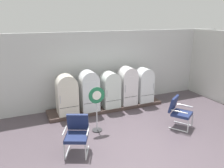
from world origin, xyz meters
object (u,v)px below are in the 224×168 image
Objects in this scene: refrigerator_4 at (144,84)px; sign_stand at (97,109)px; refrigerator_3 at (128,84)px; armchair_right at (179,111)px; armchair_left at (77,132)px; refrigerator_0 at (67,94)px; refrigerator_2 at (110,89)px; refrigerator_1 at (89,90)px.

refrigerator_4 is 2.93m from sign_stand.
armchair_right is (0.72, -2.22, -0.36)m from refrigerator_3.
armchair_left is 3.39m from armchair_right.
refrigerator_3 reaches higher than refrigerator_0.
sign_stand is at bearing -67.23° from refrigerator_0.
sign_stand is at bearing -141.36° from refrigerator_3.
refrigerator_3 is 2.32m from sign_stand.
refrigerator_4 is at bearing 33.98° from armchair_left.
refrigerator_3 is 1.08× the size of refrigerator_4.
sign_stand is (-2.52, 0.78, 0.19)m from armchair_right.
sign_stand is (-1.07, -1.44, -0.09)m from refrigerator_2.
refrigerator_2 is 2.67m from armchair_right.
armchair_right is 2.65m from sign_stand.
refrigerator_0 is 0.96× the size of refrigerator_3.
armchair_right is (2.31, -2.21, -0.35)m from refrigerator_1.
armchair_left is (-0.26, -2.30, -0.31)m from refrigerator_0.
armchair_left is at bearing -135.23° from sign_stand.
refrigerator_3 is at bearing 0.57° from refrigerator_2.
refrigerator_4 is at bearing 29.53° from sign_stand.
armchair_left is (-2.67, -2.30, -0.36)m from refrigerator_3.
refrigerator_3 reaches higher than armchair_left.
armchair_right is at bearing -72.13° from refrigerator_3.
armchair_right is (-0.03, -2.22, -0.29)m from refrigerator_4.
refrigerator_2 is 1.35× the size of armchair_left.
refrigerator_1 reaches higher than refrigerator_2.
refrigerator_1 is at bearing -179.89° from refrigerator_2.
refrigerator_3 is at bearing 107.87° from armchair_right.
armchair_left is at bearing -146.02° from refrigerator_4.
refrigerator_4 reaches higher than refrigerator_2.
refrigerator_1 is at bearing 64.75° from armchair_left.
refrigerator_1 is at bearing 81.39° from sign_stand.
sign_stand is at bearing -98.61° from refrigerator_1.
refrigerator_2 reaches higher than armchair_right.
refrigerator_2 is 3.01m from armchair_left.
armchair_right is at bearing -56.67° from refrigerator_2.
refrigerator_0 is 0.82m from refrigerator_1.
armchair_left and armchair_right have the same top height.
sign_stand is (-0.22, -1.44, -0.16)m from refrigerator_1.
refrigerator_4 is (2.33, 0.01, -0.06)m from refrigerator_1.
refrigerator_1 is 1.07× the size of refrigerator_4.
refrigerator_2 is 1.79m from sign_stand.
armchair_right is (1.46, -2.22, -0.28)m from refrigerator_2.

